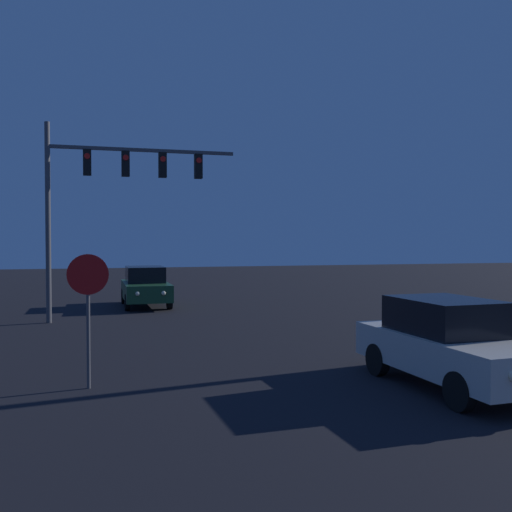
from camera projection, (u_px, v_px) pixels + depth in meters
car_near at (450, 343)px, 11.09m from camera, size 2.04×4.46×1.71m
car_far at (145, 286)px, 24.61m from camera, size 1.92×4.42×1.71m
traffic_signal_mast at (109, 183)px, 20.11m from camera, size 6.63×0.30×6.92m
stop_sign at (88, 294)px, 10.94m from camera, size 0.78×0.07×2.60m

